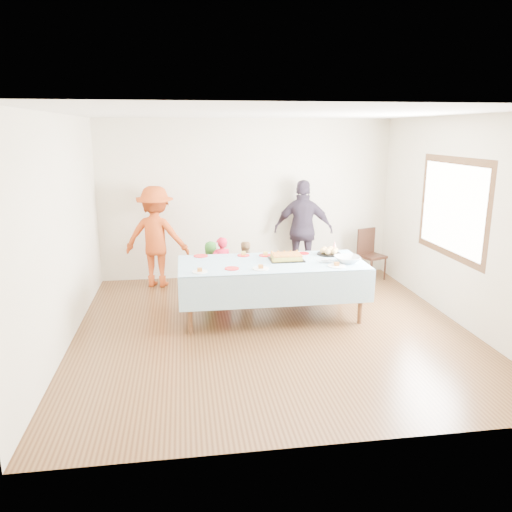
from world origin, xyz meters
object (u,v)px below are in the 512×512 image
Objects in this scene: birthday_cake at (286,257)px; adult_left at (156,237)px; party_table at (272,266)px; dining_chair at (369,251)px.

adult_left reaches higher than birthday_cake.
party_table is 2.57m from dining_chair.
party_table is at bearing 148.29° from adult_left.
birthday_cake is 0.28× the size of adult_left.
party_table is 1.52× the size of adult_left.
party_table is 5.40× the size of birthday_cake.
dining_chair reaches higher than birthday_cake.
birthday_cake is 2.36m from dining_chair.
adult_left is at bearing 138.79° from birthday_cake.
party_table is 2.33m from adult_left.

